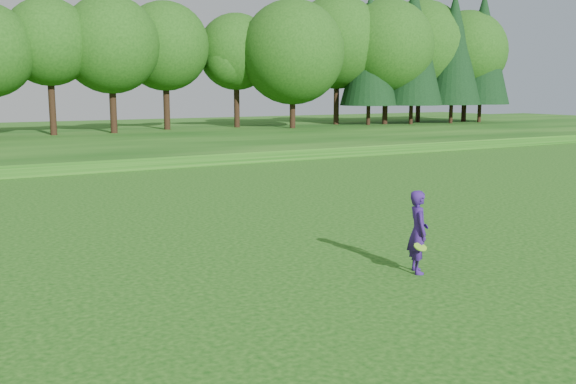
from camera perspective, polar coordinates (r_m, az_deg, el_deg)
ground at (r=13.57m, az=-3.13°, el=-7.93°), size 140.00×140.00×0.00m
berm at (r=46.15m, az=-22.18°, el=3.97°), size 130.00×30.00×0.60m
walking_path at (r=32.40m, az=-18.97°, el=1.69°), size 130.00×1.60×0.04m
treeline at (r=50.14m, az=-23.34°, el=13.20°), size 104.00×7.00×15.00m
woman at (r=14.23m, az=11.49°, el=-3.49°), size 0.68×0.82×1.82m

